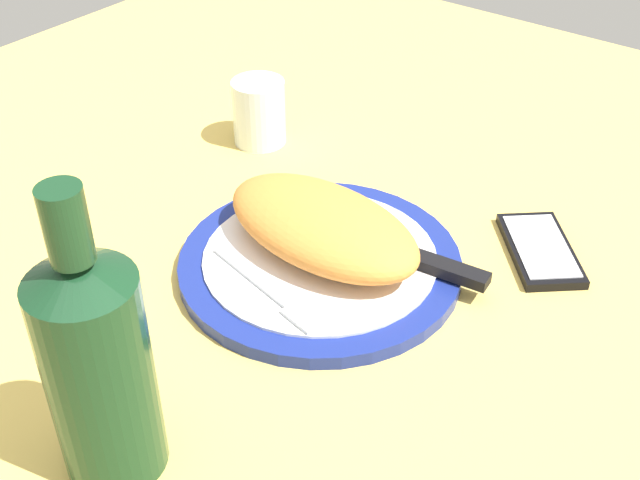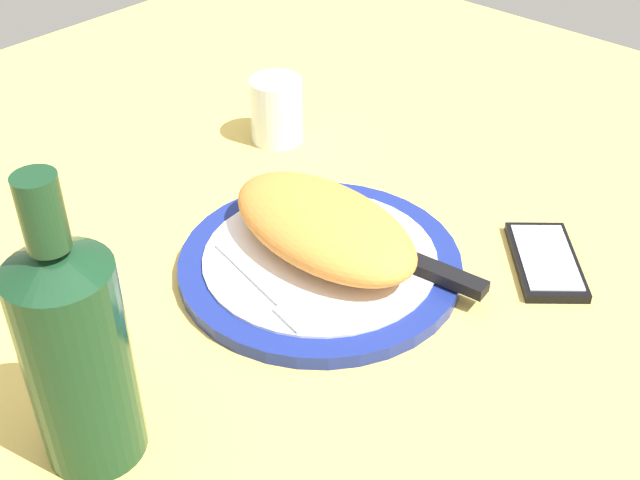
{
  "view_description": "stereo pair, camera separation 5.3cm",
  "coord_description": "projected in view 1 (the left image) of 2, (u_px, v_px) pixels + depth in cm",
  "views": [
    {
      "loc": [
        40.19,
        -52.57,
        52.61
      ],
      "look_at": [
        0.0,
        0.0,
        3.78
      ],
      "focal_mm": 45.95,
      "sensor_mm": 36.0,
      "label": 1
    },
    {
      "loc": [
        44.31,
        -49.16,
        52.61
      ],
      "look_at": [
        0.0,
        0.0,
        3.78
      ],
      "focal_mm": 45.95,
      "sensor_mm": 36.0,
      "label": 2
    }
  ],
  "objects": [
    {
      "name": "ground_plane",
      "position": [
        320.0,
        281.0,
        0.85
      ],
      "size": [
        150.0,
        150.0,
        3.0
      ],
      "primitive_type": "cube",
      "color": "#DBB756"
    },
    {
      "name": "plate",
      "position": [
        320.0,
        263.0,
        0.84
      ],
      "size": [
        29.02,
        29.02,
        1.78
      ],
      "color": "navy",
      "rests_on": "ground_plane"
    },
    {
      "name": "calzone",
      "position": [
        322.0,
        225.0,
        0.83
      ],
      "size": [
        23.96,
        14.45,
        5.58
      ],
      "color": "orange",
      "rests_on": "plate"
    },
    {
      "name": "fork",
      "position": [
        274.0,
        294.0,
        0.78
      ],
      "size": [
        15.77,
        4.86,
        0.4
      ],
      "color": "silver",
      "rests_on": "plate"
    },
    {
      "name": "knife",
      "position": [
        410.0,
        257.0,
        0.82
      ],
      "size": [
        24.25,
        4.67,
        1.2
      ],
      "color": "silver",
      "rests_on": "plate"
    },
    {
      "name": "smartphone",
      "position": [
        540.0,
        249.0,
        0.86
      ],
      "size": [
        13.02,
        13.57,
        1.16
      ],
      "color": "black",
      "rests_on": "ground_plane"
    },
    {
      "name": "water_glass",
      "position": [
        259.0,
        116.0,
        1.04
      ],
      "size": [
        6.68,
        6.68,
        8.33
      ],
      "color": "silver",
      "rests_on": "ground_plane"
    },
    {
      "name": "wine_bottle",
      "position": [
        98.0,
        364.0,
        0.59
      ],
      "size": [
        7.95,
        7.95,
        25.56
      ],
      "color": "#14381E",
      "rests_on": "ground_plane"
    }
  ]
}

